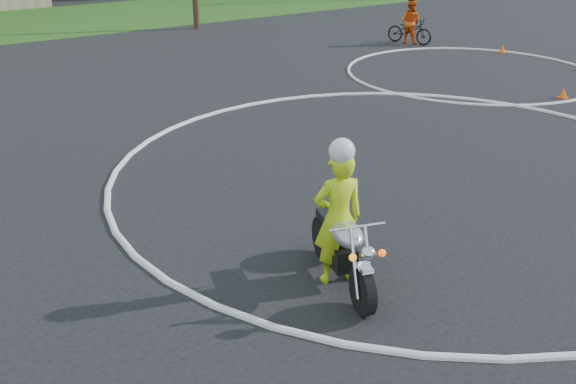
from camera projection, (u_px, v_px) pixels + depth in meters
ground at (542, 224)px, 10.79m from camera, size 120.00×120.00×0.00m
grass_strip at (44, 22)px, 30.72m from camera, size 120.00×10.00×0.02m
course_markings at (434, 134)px, 15.18m from camera, size 19.05×19.05×0.12m
primary_motorcycle at (343, 249)px, 8.83m from camera, size 1.06×2.11×1.16m
rider_primary_grp at (338, 214)px, 8.75m from camera, size 0.82×0.68×2.15m
rider_second_grp at (410, 27)px, 25.47m from camera, size 1.18×2.03×1.85m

